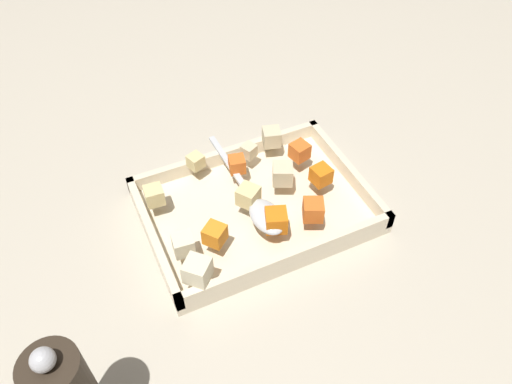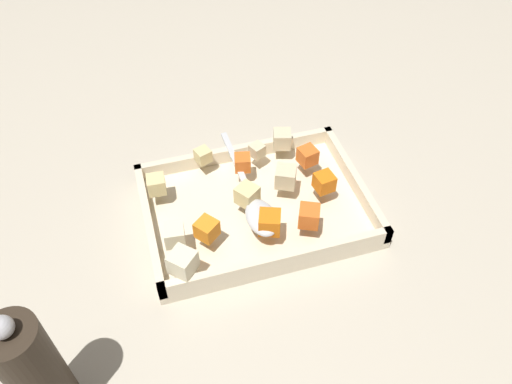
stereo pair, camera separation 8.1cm
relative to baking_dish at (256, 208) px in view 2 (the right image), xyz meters
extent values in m
plane|color=#BCB29E|center=(0.02, -0.01, -0.01)|extent=(4.00, 4.00, 0.00)
cube|color=beige|center=(0.00, 0.00, 0.00)|extent=(0.36, 0.26, 0.01)
cube|color=beige|center=(0.00, -0.12, 0.02)|extent=(0.36, 0.01, 0.03)
cube|color=beige|center=(0.00, 0.12, 0.02)|extent=(0.36, 0.01, 0.03)
cube|color=beige|center=(-0.17, 0.00, 0.02)|extent=(0.01, 0.26, 0.03)
cube|color=beige|center=(0.17, 0.00, 0.02)|extent=(0.01, 0.26, 0.03)
cube|color=orange|center=(-0.06, 0.07, 0.05)|extent=(0.04, 0.04, 0.03)
cube|color=orange|center=(-0.11, 0.01, 0.04)|extent=(0.03, 0.03, 0.03)
cube|color=orange|center=(0.00, -0.07, 0.04)|extent=(0.03, 0.03, 0.03)
cube|color=orange|center=(-0.11, -0.05, 0.04)|extent=(0.03, 0.03, 0.03)
cube|color=orange|center=(0.09, 0.06, 0.04)|extent=(0.04, 0.04, 0.03)
cube|color=orange|center=(0.00, 0.07, 0.05)|extent=(0.04, 0.04, 0.03)
cube|color=#E0CC89|center=(0.02, 0.01, 0.05)|extent=(0.04, 0.04, 0.03)
cube|color=#E0CC89|center=(0.15, -0.06, 0.04)|extent=(0.03, 0.03, 0.03)
cube|color=#E0CC89|center=(0.06, -0.10, 0.04)|extent=(0.03, 0.03, 0.02)
cube|color=beige|center=(0.14, 0.05, 0.04)|extent=(0.03, 0.03, 0.03)
cube|color=beige|center=(-0.08, -0.10, 0.05)|extent=(0.04, 0.04, 0.03)
cube|color=beige|center=(-0.05, -0.01, 0.05)|extent=(0.04, 0.04, 0.03)
cube|color=beige|center=(0.14, 0.10, 0.05)|extent=(0.05, 0.05, 0.03)
cube|color=beige|center=(-0.03, -0.09, 0.04)|extent=(0.03, 0.03, 0.02)
ellipsoid|color=silver|center=(0.01, 0.05, 0.04)|extent=(0.05, 0.08, 0.02)
cube|color=silver|center=(0.01, -0.07, 0.03)|extent=(0.02, 0.18, 0.01)
cylinder|color=#2D2319|center=(0.32, 0.23, 0.08)|extent=(0.06, 0.06, 0.19)
sphere|color=#B7B7BC|center=(0.32, 0.23, 0.19)|extent=(0.02, 0.02, 0.02)
camera|label=1|loc=(0.23, 0.50, 0.63)|focal=35.64mm
camera|label=2|loc=(0.16, 0.52, 0.63)|focal=35.64mm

